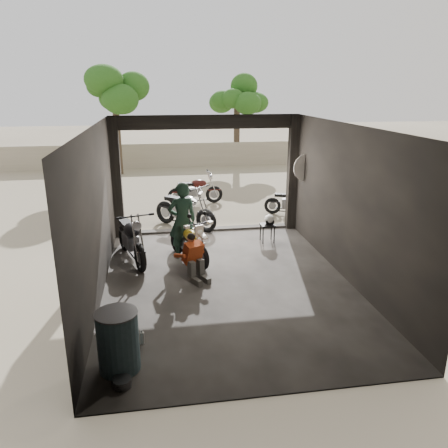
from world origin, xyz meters
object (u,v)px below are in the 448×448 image
object	(u,v)px
stool	(267,227)
helmet	(269,219)
outside_bike_a	(185,206)
oil_drum	(118,342)
outside_bike_b	(195,188)
outside_bike_c	(291,200)
sign_post	(306,181)
rider	(182,221)
main_bike	(189,240)
left_bike	(131,235)
mechanic	(196,259)

from	to	relation	value
stool	helmet	xyz separation A→B (m)	(0.05, 0.05, 0.20)
outside_bike_a	oil_drum	size ratio (longest dim) A/B	2.07
outside_bike_b	outside_bike_c	world-z (taller)	outside_bike_b
oil_drum	sign_post	distance (m)	7.13
outside_bike_b	helmet	xyz separation A→B (m)	(1.53, -4.16, 0.05)
outside_bike_b	stool	distance (m)	4.47
outside_bike_a	outside_bike_b	xyz separation A→B (m)	(0.55, 2.63, -0.07)
oil_drum	outside_bike_c	bearing A→B (deg)	56.48
outside_bike_c	rider	distance (m)	4.77
helmet	main_bike	bearing A→B (deg)	-178.92
stool	main_bike	bearing A→B (deg)	-155.78
rider	sign_post	world-z (taller)	sign_post
outside_bike_c	helmet	distance (m)	2.67
sign_post	outside_bike_a	bearing A→B (deg)	170.74
stool	outside_bike_a	bearing A→B (deg)	141.90
left_bike	outside_bike_b	world-z (taller)	left_bike
outside_bike_a	stool	size ratio (longest dim) A/B	3.82
main_bike	stool	bearing A→B (deg)	0.79
oil_drum	mechanic	bearing A→B (deg)	64.12
outside_bike_a	outside_bike_c	distance (m)	3.49
outside_bike_b	helmet	distance (m)	4.44
outside_bike_a	sign_post	distance (m)	3.47
main_bike	stool	distance (m)	2.33
outside_bike_a	rider	size ratio (longest dim) A/B	1.03
helmet	oil_drum	world-z (taller)	oil_drum
left_bike	outside_bike_c	world-z (taller)	left_bike
helmet	sign_post	bearing A→B (deg)	-3.15
main_bike	helmet	xyz separation A→B (m)	(2.17, 1.00, 0.09)
rider	main_bike	bearing A→B (deg)	107.32
left_bike	helmet	distance (m)	3.57
left_bike	helmet	bearing A→B (deg)	-4.70
helmet	outside_bike_c	bearing A→B (deg)	36.45
mechanic	oil_drum	size ratio (longest dim) A/B	1.08
helmet	sign_post	xyz separation A→B (m)	(1.09, 0.41, 0.87)
left_bike	outside_bike_a	xyz separation A→B (m)	(1.41, 2.30, 0.01)
main_bike	outside_bike_c	world-z (taller)	main_bike
oil_drum	sign_post	world-z (taller)	sign_post
main_bike	rider	distance (m)	0.46
main_bike	outside_bike_b	distance (m)	5.21
outside_bike_c	oil_drum	world-z (taller)	outside_bike_c
left_bike	oil_drum	distance (m)	4.20
outside_bike_b	sign_post	bearing A→B (deg)	-148.92
left_bike	rider	xyz separation A→B (m)	(1.19, -0.01, 0.29)
stool	helmet	world-z (taller)	helmet
outside_bike_b	main_bike	bearing A→B (deg)	169.02
outside_bike_c	sign_post	world-z (taller)	sign_post
left_bike	outside_bike_c	bearing A→B (deg)	15.55
outside_bike_b	mechanic	world-z (taller)	outside_bike_b
left_bike	mechanic	distance (m)	1.95
rider	mechanic	bearing A→B (deg)	87.83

